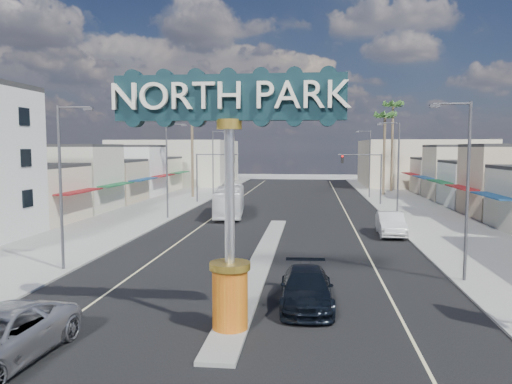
% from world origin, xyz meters
% --- Properties ---
extents(ground, '(160.00, 160.00, 0.00)m').
position_xyz_m(ground, '(0.00, 30.00, 0.00)').
color(ground, gray).
rests_on(ground, ground).
extents(road, '(20.00, 120.00, 0.01)m').
position_xyz_m(road, '(0.00, 30.00, 0.01)').
color(road, black).
rests_on(road, ground).
extents(median_island, '(1.30, 30.00, 0.16)m').
position_xyz_m(median_island, '(0.00, 14.00, 0.08)').
color(median_island, gray).
rests_on(median_island, ground).
extents(sidewalk_left, '(8.00, 120.00, 0.12)m').
position_xyz_m(sidewalk_left, '(-14.00, 30.00, 0.06)').
color(sidewalk_left, gray).
rests_on(sidewalk_left, ground).
extents(sidewalk_right, '(8.00, 120.00, 0.12)m').
position_xyz_m(sidewalk_right, '(14.00, 30.00, 0.06)').
color(sidewalk_right, gray).
rests_on(sidewalk_right, ground).
extents(storefront_row_left, '(12.00, 42.00, 6.00)m').
position_xyz_m(storefront_row_left, '(-24.00, 43.00, 3.00)').
color(storefront_row_left, beige).
rests_on(storefront_row_left, ground).
extents(storefront_row_right, '(12.00, 42.00, 6.00)m').
position_xyz_m(storefront_row_right, '(24.00, 43.00, 3.00)').
color(storefront_row_right, '#B7B29E').
rests_on(storefront_row_right, ground).
extents(backdrop_far_left, '(20.00, 20.00, 8.00)m').
position_xyz_m(backdrop_far_left, '(-22.00, 75.00, 4.00)').
color(backdrop_far_left, '#B7B29E').
rests_on(backdrop_far_left, ground).
extents(backdrop_far_right, '(20.00, 20.00, 8.00)m').
position_xyz_m(backdrop_far_right, '(22.00, 75.00, 4.00)').
color(backdrop_far_right, beige).
rests_on(backdrop_far_right, ground).
extents(gateway_sign, '(8.20, 1.50, 9.15)m').
position_xyz_m(gateway_sign, '(0.00, 1.98, 5.93)').
color(gateway_sign, '#DB4210').
rests_on(gateway_sign, median_island).
extents(traffic_signal_left, '(5.09, 0.45, 6.00)m').
position_xyz_m(traffic_signal_left, '(-9.18, 43.99, 4.27)').
color(traffic_signal_left, '#47474C').
rests_on(traffic_signal_left, ground).
extents(traffic_signal_right, '(5.09, 0.45, 6.00)m').
position_xyz_m(traffic_signal_right, '(9.18, 43.99, 4.27)').
color(traffic_signal_right, '#47474C').
rests_on(traffic_signal_right, ground).
extents(streetlight_l_near, '(2.03, 0.22, 9.00)m').
position_xyz_m(streetlight_l_near, '(-10.43, 10.00, 5.07)').
color(streetlight_l_near, '#47474C').
rests_on(streetlight_l_near, ground).
extents(streetlight_l_mid, '(2.03, 0.22, 9.00)m').
position_xyz_m(streetlight_l_mid, '(-10.43, 30.00, 5.07)').
color(streetlight_l_mid, '#47474C').
rests_on(streetlight_l_mid, ground).
extents(streetlight_l_far, '(2.03, 0.22, 9.00)m').
position_xyz_m(streetlight_l_far, '(-10.43, 52.00, 5.07)').
color(streetlight_l_far, '#47474C').
rests_on(streetlight_l_far, ground).
extents(streetlight_r_near, '(2.03, 0.22, 9.00)m').
position_xyz_m(streetlight_r_near, '(10.43, 10.00, 5.07)').
color(streetlight_r_near, '#47474C').
rests_on(streetlight_r_near, ground).
extents(streetlight_r_mid, '(2.03, 0.22, 9.00)m').
position_xyz_m(streetlight_r_mid, '(10.43, 30.00, 5.07)').
color(streetlight_r_mid, '#47474C').
rests_on(streetlight_r_mid, ground).
extents(streetlight_r_far, '(2.03, 0.22, 9.00)m').
position_xyz_m(streetlight_r_far, '(10.43, 52.00, 5.07)').
color(streetlight_r_far, '#47474C').
rests_on(streetlight_r_far, ground).
extents(palm_left_far, '(2.60, 2.60, 13.10)m').
position_xyz_m(palm_left_far, '(-13.00, 50.00, 11.50)').
color(palm_left_far, brown).
rests_on(palm_left_far, ground).
extents(palm_right_mid, '(2.60, 2.60, 12.10)m').
position_xyz_m(palm_right_mid, '(13.00, 56.00, 10.60)').
color(palm_right_mid, brown).
rests_on(palm_right_mid, ground).
extents(palm_right_far, '(2.60, 2.60, 14.10)m').
position_xyz_m(palm_right_far, '(15.00, 62.00, 12.39)').
color(palm_right_far, brown).
rests_on(palm_right_far, ground).
extents(suv_right, '(2.36, 5.48, 1.57)m').
position_xyz_m(suv_right, '(2.74, 5.34, 0.79)').
color(suv_right, black).
rests_on(suv_right, ground).
extents(car_parked_right, '(2.04, 5.44, 1.77)m').
position_xyz_m(car_parked_right, '(9.00, 23.30, 0.89)').
color(car_parked_right, silver).
rests_on(car_parked_right, ground).
extents(city_bus, '(3.63, 10.89, 2.98)m').
position_xyz_m(city_bus, '(-5.12, 32.83, 1.49)').
color(city_bus, white).
rests_on(city_bus, ground).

